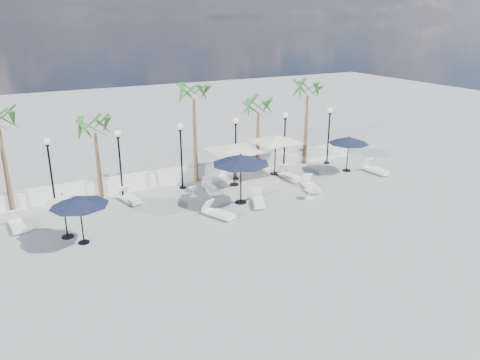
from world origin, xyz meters
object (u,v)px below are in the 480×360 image
lounger_2 (130,198)px  lounger_3 (219,213)px  lounger_6 (311,186)px  lounger_7 (290,175)px  lounger_5 (258,201)px  parasol_navy_left (79,201)px  lounger_1 (17,224)px  parasol_navy_mid (241,160)px  parasol_navy_right (349,140)px  parasol_cream_sq_a (234,145)px  lounger_4 (211,188)px  parasol_cream_small (63,200)px  parasol_cream_sq_b (276,136)px  lounger_8 (376,169)px

lounger_2 → lounger_3: bearing=-64.7°
lounger_6 → lounger_3: bearing=-155.8°
lounger_7 → lounger_5: bearing=-146.8°
parasol_navy_left → lounger_3: bearing=-1.7°
lounger_1 → parasol_navy_mid: 11.28m
parasol_navy_right → parasol_cream_sq_a: 7.79m
lounger_3 → lounger_7: size_ratio=0.99×
lounger_4 → parasol_cream_sq_a: 2.86m
lounger_7 → parasol_navy_right: 4.57m
parasol_navy_right → lounger_6: bearing=-156.6°
lounger_3 → parasol_navy_left: bearing=154.7°
lounger_1 → parasol_navy_right: (19.55, -0.33, 1.81)m
parasol_navy_mid → parasol_cream_small: 8.93m
lounger_1 → parasol_cream_small: size_ratio=0.85×
lounger_3 → lounger_6: 6.49m
parasol_cream_sq_b → lounger_2: bearing=-177.7°
parasol_navy_mid → parasol_cream_small: bearing=-179.8°
lounger_6 → lounger_8: bearing=20.7°
parasol_cream_sq_a → lounger_4: bearing=-166.8°
parasol_navy_right → parasol_cream_sq_a: (-7.71, 0.98, 0.45)m
parasol_navy_mid → parasol_cream_sq_a: 2.86m
lounger_6 → parasol_navy_mid: bearing=-166.2°
parasol_navy_right → parasol_cream_sq_a: bearing=172.8°
lounger_8 → parasol_cream_small: 19.05m
lounger_5 → parasol_cream_sq_a: bearing=108.7°
lounger_5 → parasol_navy_right: parasol_navy_right is taller
parasol_navy_mid → parasol_cream_small: parasol_navy_mid is taller
lounger_4 → parasol_navy_mid: 3.25m
lounger_1 → parasol_navy_right: 19.64m
lounger_2 → parasol_cream_sq_a: size_ratio=0.34×
lounger_1 → parasol_navy_mid: size_ratio=0.59×
lounger_1 → parasol_navy_right: parasol_navy_right is taller
lounger_2 → lounger_8: 15.51m
lounger_6 → parasol_navy_right: size_ratio=0.76×
lounger_4 → parasol_cream_small: bearing=-155.9°
lounger_4 → lounger_6: lounger_6 is taller
lounger_4 → parasol_cream_sq_a: parasol_cream_sq_a is taller
lounger_1 → parasol_cream_sq_a: bearing=-2.5°
parasol_navy_mid → parasol_cream_sq_b: size_ratio=0.57×
lounger_3 → lounger_4: lounger_4 is taller
lounger_5 → parasol_navy_mid: bearing=160.9°
parasol_cream_small → parasol_navy_left: bearing=-58.8°
parasol_navy_left → lounger_6: bearing=3.9°
lounger_5 → lounger_1: bearing=-169.9°
parasol_cream_sq_a → lounger_2: bearing=177.7°
lounger_6 → parasol_navy_right: 4.86m
parasol_cream_small → lounger_3: bearing=-8.9°
lounger_6 → parasol_navy_mid: 5.04m
lounger_3 → parasol_cream_small: size_ratio=0.90×
lounger_2 → lounger_4: size_ratio=0.97×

